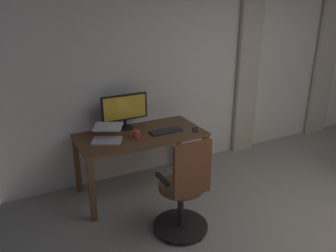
% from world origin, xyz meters
% --- Properties ---
extents(back_room_partition, '(5.90, 0.10, 2.74)m').
position_xyz_m(back_room_partition, '(0.00, -2.74, 1.37)').
color(back_room_partition, silver).
rests_on(back_room_partition, ground).
extents(curtain_left_panel, '(0.43, 0.06, 2.33)m').
position_xyz_m(curtain_left_panel, '(-2.14, -2.63, 1.17)').
color(curtain_left_panel, '#B7AE9E').
rests_on(curtain_left_panel, ground).
extents(curtain_right_panel, '(0.37, 0.06, 2.33)m').
position_xyz_m(curtain_right_panel, '(-0.50, -2.63, 1.17)').
color(curtain_right_panel, '#B7AE9E').
rests_on(curtain_right_panel, ground).
extents(desk, '(1.46, 0.73, 0.75)m').
position_xyz_m(desk, '(1.38, -2.22, 0.66)').
color(desk, brown).
rests_on(desk, ground).
extents(office_chair, '(0.56, 0.56, 1.04)m').
position_xyz_m(office_chair, '(1.33, -1.28, 0.47)').
color(office_chair, black).
rests_on(office_chair, ground).
extents(computer_monitor, '(0.56, 0.18, 0.42)m').
position_xyz_m(computer_monitor, '(1.47, -2.47, 0.99)').
color(computer_monitor, black).
rests_on(computer_monitor, desk).
extents(computer_keyboard, '(0.39, 0.14, 0.02)m').
position_xyz_m(computer_keyboard, '(1.10, -2.14, 0.76)').
color(computer_keyboard, '#232328').
rests_on(computer_keyboard, desk).
extents(laptop, '(0.43, 0.44, 0.15)m').
position_xyz_m(laptop, '(1.78, -2.22, 0.80)').
color(laptop, silver).
rests_on(laptop, desk).
extents(cell_phone_face_up, '(0.13, 0.16, 0.01)m').
position_xyz_m(cell_phone_face_up, '(0.76, -2.03, 0.75)').
color(cell_phone_face_up, black).
rests_on(cell_phone_face_up, desk).
extents(mug_tea, '(0.12, 0.08, 0.09)m').
position_xyz_m(mug_tea, '(1.47, -2.13, 0.79)').
color(mug_tea, '#CC3D33').
rests_on(mug_tea, desk).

